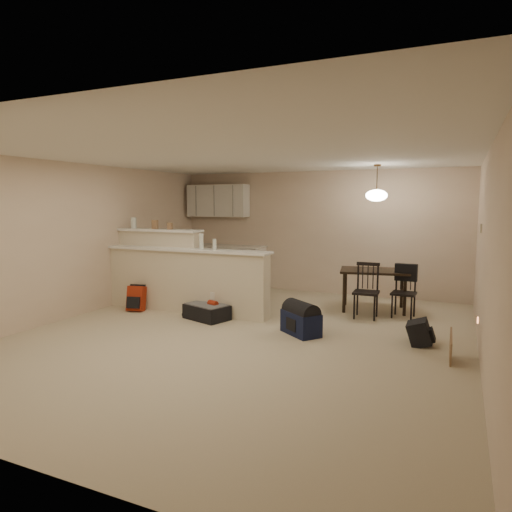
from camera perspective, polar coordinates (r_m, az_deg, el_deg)
The scene contains 19 objects.
room at distance 6.25m, azimuth -1.80°, elevation 1.10°, with size 7.00×7.02×2.50m.
breakfast_bar at distance 8.05m, azimuth -10.00°, elevation -2.35°, with size 3.08×0.58×1.39m.
upper_cabinets at distance 10.18m, azimuth -4.77°, elevation 6.89°, with size 1.40×0.34×0.70m, color white.
kitchen_counter at distance 10.07m, azimuth -4.05°, elevation -1.38°, with size 1.80×0.60×0.90m, color white.
thermostat at distance 7.15m, azimuth 26.29°, elevation 3.13°, with size 0.02×0.12×0.12m, color beige.
jar at distance 8.67m, azimuth -15.05°, elevation 4.02°, with size 0.10×0.10×0.20m, color silver.
cereal_box at distance 8.38m, azimuth -12.51°, elevation 3.87°, with size 0.10×0.07×0.16m, color #8F6A4A.
small_box at distance 8.19m, azimuth -10.70°, elevation 3.71°, with size 0.08×0.06×0.12m, color #8F6A4A.
bottle_a at distance 7.60m, azimuth -6.85°, elevation 1.82°, with size 0.07×0.07×0.26m, color silver.
bottle_b at distance 7.48m, azimuth -5.22°, elevation 1.46°, with size 0.06×0.06×0.18m, color silver.
dining_table at distance 8.13m, azimuth 14.55°, elevation -2.27°, with size 1.26×0.96×0.71m.
pendant_lamp at distance 8.04m, azimuth 14.83°, elevation 7.40°, with size 0.36×0.36×0.62m.
dining_chair_near at distance 7.57m, azimuth 13.59°, elevation -4.26°, with size 0.39×0.37×0.89m, color black, non-canonical shape.
dining_chair_far at distance 7.78m, azimuth 17.98°, elevation -4.29°, with size 0.37×0.35×0.84m, color black, non-canonical shape.
suitcase at distance 7.40m, azimuth -6.16°, elevation -6.97°, with size 0.69×0.45×0.23m, color black.
red_backpack at distance 8.16m, azimuth -14.72°, elevation -5.16°, with size 0.28×0.18×0.43m, color #A42812.
navy_duffel at distance 6.55m, azimuth 5.63°, elevation -8.34°, with size 0.60×0.33×0.33m, color #111836.
black_daypack at distance 6.44m, azimuth 19.77°, elevation -9.03°, with size 0.36×0.25×0.31m, color black.
cardboard_sheet at distance 5.90m, azimuth 23.16°, elevation -10.53°, with size 0.44×0.02×0.33m, color #8F6A4A.
Camera 1 is at (2.73, -5.59, 1.85)m, focal length 32.00 mm.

